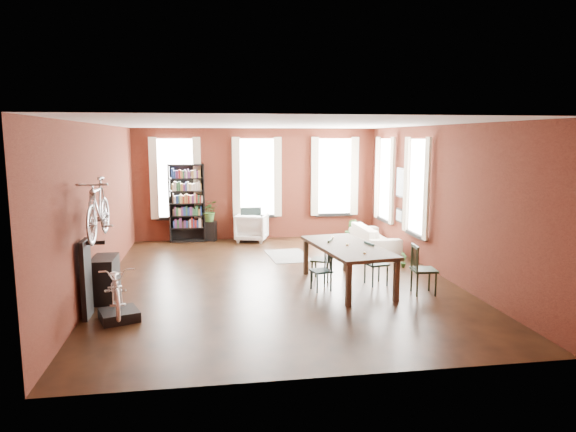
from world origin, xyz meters
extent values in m
plane|color=black|center=(0.00, 0.00, 0.00)|extent=(9.00, 9.00, 0.00)
cube|color=white|center=(0.00, 0.00, 3.20)|extent=(7.00, 9.00, 0.04)
cube|color=#471911|center=(0.00, 4.50, 1.60)|extent=(7.00, 0.04, 3.20)
cube|color=#471911|center=(0.00, -4.50, 1.60)|extent=(7.00, 0.04, 3.20)
cube|color=#471911|center=(-3.50, 0.00, 1.60)|extent=(0.04, 9.00, 3.20)
cube|color=#471911|center=(3.50, 0.00, 1.60)|extent=(0.04, 9.00, 3.20)
cube|color=white|center=(-2.30, 4.47, 1.80)|extent=(1.00, 0.04, 2.20)
cube|color=beige|center=(-2.30, 4.40, 1.80)|extent=(1.40, 0.06, 2.30)
cube|color=white|center=(0.00, 4.47, 1.80)|extent=(1.00, 0.04, 2.20)
cube|color=beige|center=(0.00, 4.40, 1.80)|extent=(1.40, 0.06, 2.30)
cube|color=white|center=(2.30, 4.47, 1.80)|extent=(1.00, 0.04, 2.20)
cube|color=beige|center=(2.30, 4.40, 1.80)|extent=(1.40, 0.06, 2.30)
cube|color=white|center=(3.47, 1.00, 1.80)|extent=(0.04, 1.00, 2.20)
cube|color=beige|center=(3.40, 1.00, 1.80)|extent=(0.06, 1.40, 2.30)
cube|color=white|center=(3.47, 3.20, 1.80)|extent=(0.04, 1.00, 2.20)
cube|color=beige|center=(3.40, 3.20, 1.80)|extent=(0.06, 1.40, 2.30)
cube|color=black|center=(3.46, 2.10, 1.80)|extent=(0.04, 0.55, 0.75)
cube|color=black|center=(3.46, 2.10, 0.95)|extent=(0.04, 0.45, 0.35)
cube|color=#46382A|center=(1.28, -0.75, 0.42)|extent=(1.46, 2.58, 0.83)
cube|color=#163132|center=(0.73, -0.90, 0.39)|extent=(0.43, 0.43, 0.78)
cube|color=#1F2F1B|center=(0.89, -0.21, 0.44)|extent=(0.54, 0.54, 0.87)
cube|color=black|center=(2.59, -1.43, 0.47)|extent=(0.47, 0.47, 0.94)
cube|color=#1A3A37|center=(1.90, -0.69, 0.44)|extent=(0.47, 0.47, 0.87)
cube|color=black|center=(-2.00, 4.30, 1.10)|extent=(1.00, 0.32, 2.20)
imported|color=white|center=(-0.20, 4.10, 0.43)|extent=(1.03, 1.00, 0.87)
imported|color=beige|center=(2.95, 2.60, 0.41)|extent=(0.61, 2.08, 0.81)
cube|color=black|center=(0.54, 2.05, 0.01)|extent=(1.07, 1.59, 0.01)
cube|color=black|center=(-2.87, -2.02, 0.08)|extent=(0.74, 0.74, 0.17)
cube|color=black|center=(-3.40, -1.80, 0.65)|extent=(0.16, 0.60, 1.30)
cube|color=black|center=(-3.28, -0.90, 0.40)|extent=(0.40, 0.80, 0.80)
cube|color=black|center=(-1.35, 4.30, 0.28)|extent=(0.35, 0.35, 0.56)
imported|color=#274F1F|center=(2.61, 3.65, 0.14)|extent=(0.59, 0.73, 0.29)
imported|color=#295923|center=(2.96, 0.51, 0.07)|extent=(0.43, 0.40, 0.14)
imported|color=white|center=(-2.88, -2.05, 0.92)|extent=(0.68, 0.88, 1.50)
imported|color=#A5A8AD|center=(-3.15, -1.80, 2.13)|extent=(0.47, 1.00, 1.66)
imported|color=#355D25|center=(-1.38, 4.26, 0.80)|extent=(0.67, 0.72, 0.48)
camera|label=1|loc=(-1.38, -10.33, 2.94)|focal=32.00mm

